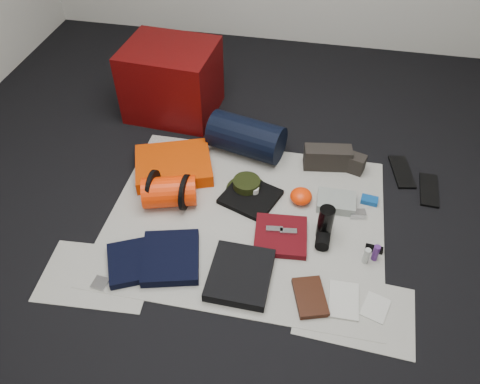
% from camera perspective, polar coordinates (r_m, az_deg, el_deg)
% --- Properties ---
extents(floor, '(4.50, 4.50, 0.02)m').
position_cam_1_polar(floor, '(2.78, 0.70, -3.42)').
color(floor, black).
rests_on(floor, ground).
extents(newspaper_mat, '(1.60, 1.30, 0.01)m').
position_cam_1_polar(newspaper_mat, '(2.77, 0.70, -3.25)').
color(newspaper_mat, beige).
rests_on(newspaper_mat, floor).
extents(newspaper_sheet_front_left, '(0.61, 0.44, 0.00)m').
position_cam_1_polar(newspaper_sheet_front_left, '(2.63, -17.04, -9.67)').
color(newspaper_sheet_front_left, beige).
rests_on(newspaper_sheet_front_left, floor).
extents(newspaper_sheet_front_right, '(0.60, 0.43, 0.00)m').
position_cam_1_polar(newspaper_sheet_front_right, '(2.47, 13.83, -13.93)').
color(newspaper_sheet_front_right, beige).
rests_on(newspaper_sheet_front_right, floor).
extents(red_cabinet, '(0.66, 0.56, 0.52)m').
position_cam_1_polar(red_cabinet, '(3.49, -8.31, 13.30)').
color(red_cabinet, '#500505').
rests_on(red_cabinet, floor).
extents(sleeping_pad, '(0.59, 0.53, 0.09)m').
position_cam_1_polar(sleeping_pad, '(3.06, -8.10, 3.23)').
color(sleeping_pad, '#D63C02').
rests_on(sleeping_pad, newspaper_mat).
extents(stuff_sack, '(0.36, 0.27, 0.19)m').
position_cam_1_polar(stuff_sack, '(2.82, -8.60, 0.03)').
color(stuff_sack, '#FE3204').
rests_on(stuff_sack, newspaper_mat).
extents(sack_strap_left, '(0.02, 0.22, 0.22)m').
position_cam_1_polar(sack_strap_left, '(2.84, -10.55, 0.53)').
color(sack_strap_left, black).
rests_on(sack_strap_left, newspaper_mat).
extents(sack_strap_right, '(0.03, 0.22, 0.22)m').
position_cam_1_polar(sack_strap_right, '(2.78, -6.68, -0.03)').
color(sack_strap_right, black).
rests_on(sack_strap_right, newspaper_mat).
extents(navy_duffel, '(0.54, 0.37, 0.26)m').
position_cam_1_polar(navy_duffel, '(3.13, 0.77, 6.75)').
color(navy_duffel, black).
rests_on(navy_duffel, newspaper_mat).
extents(boonie_brim, '(0.31, 0.31, 0.01)m').
position_cam_1_polar(boonie_brim, '(2.93, 0.81, 0.31)').
color(boonie_brim, black).
rests_on(boonie_brim, newspaper_mat).
extents(boonie_crown, '(0.17, 0.17, 0.08)m').
position_cam_1_polar(boonie_crown, '(2.90, 0.82, 0.88)').
color(boonie_crown, black).
rests_on(boonie_crown, boonie_brim).
extents(hiking_boot_left, '(0.31, 0.16, 0.15)m').
position_cam_1_polar(hiking_boot_left, '(3.09, 10.60, 4.14)').
color(hiking_boot_left, black).
rests_on(hiking_boot_left, newspaper_mat).
extents(hiking_boot_right, '(0.26, 0.16, 0.12)m').
position_cam_1_polar(hiking_boot_right, '(3.12, 12.83, 3.77)').
color(hiking_boot_right, black).
rests_on(hiking_boot_right, newspaper_mat).
extents(flip_flop_left, '(0.17, 0.32, 0.02)m').
position_cam_1_polar(flip_flop_left, '(3.23, 19.12, 2.34)').
color(flip_flop_left, black).
rests_on(flip_flop_left, floor).
extents(flip_flop_right, '(0.12, 0.30, 0.02)m').
position_cam_1_polar(flip_flop_right, '(3.16, 22.04, 0.23)').
color(flip_flop_right, black).
rests_on(flip_flop_right, floor).
extents(trousers_navy_a, '(0.34, 0.36, 0.04)m').
position_cam_1_polar(trousers_navy_a, '(2.60, -13.04, -8.32)').
color(trousers_navy_a, black).
rests_on(trousers_navy_a, newspaper_mat).
extents(trousers_navy_b, '(0.38, 0.41, 0.05)m').
position_cam_1_polar(trousers_navy_b, '(2.58, -8.43, -7.88)').
color(trousers_navy_b, black).
rests_on(trousers_navy_b, newspaper_mat).
extents(trousers_charcoal, '(0.32, 0.37, 0.06)m').
position_cam_1_polar(trousers_charcoal, '(2.48, 0.02, -10.04)').
color(trousers_charcoal, black).
rests_on(trousers_charcoal, newspaper_mat).
extents(black_tshirt, '(0.39, 0.38, 0.03)m').
position_cam_1_polar(black_tshirt, '(2.87, 1.28, -0.59)').
color(black_tshirt, black).
rests_on(black_tshirt, newspaper_mat).
extents(red_shirt, '(0.32, 0.32, 0.04)m').
position_cam_1_polar(red_shirt, '(2.66, 4.98, -5.34)').
color(red_shirt, '#50080E').
rests_on(red_shirt, newspaper_mat).
extents(orange_stuff_sack, '(0.16, 0.16, 0.09)m').
position_cam_1_polar(orange_stuff_sack, '(2.85, 7.45, -0.52)').
color(orange_stuff_sack, '#FE3204').
rests_on(orange_stuff_sack, newspaper_mat).
extents(first_aid_pouch, '(0.23, 0.17, 0.06)m').
position_cam_1_polar(first_aid_pouch, '(2.88, 11.65, -1.17)').
color(first_aid_pouch, gray).
rests_on(first_aid_pouch, newspaper_mat).
extents(water_bottle, '(0.09, 0.09, 0.22)m').
position_cam_1_polar(water_bottle, '(2.64, 10.35, -3.73)').
color(water_bottle, black).
rests_on(water_bottle, newspaper_mat).
extents(speaker, '(0.09, 0.21, 0.08)m').
position_cam_1_polar(speaker, '(2.68, 10.16, -4.99)').
color(speaker, black).
rests_on(speaker, newspaper_mat).
extents(compact_camera, '(0.10, 0.07, 0.04)m').
position_cam_1_polar(compact_camera, '(2.85, 14.15, -2.61)').
color(compact_camera, '#B8B8BD').
rests_on(compact_camera, newspaper_mat).
extents(cyan_case, '(0.11, 0.08, 0.03)m').
position_cam_1_polar(cyan_case, '(2.95, 15.50, -0.98)').
color(cyan_case, '#0E458B').
rests_on(cyan_case, newspaper_mat).
extents(toiletry_purple, '(0.04, 0.04, 0.10)m').
position_cam_1_polar(toiletry_purple, '(2.64, 16.21, -7.12)').
color(toiletry_purple, '#4B216C').
rests_on(toiletry_purple, newspaper_mat).
extents(toiletry_clear, '(0.04, 0.04, 0.10)m').
position_cam_1_polar(toiletry_clear, '(2.62, 15.16, -7.52)').
color(toiletry_clear, '#A7ABA7').
rests_on(toiletry_clear, newspaper_mat).
extents(paperback_book, '(0.21, 0.26, 0.03)m').
position_cam_1_polar(paperback_book, '(2.45, 8.54, -12.55)').
color(paperback_book, black).
rests_on(paperback_book, newspaper_mat).
extents(map_booklet, '(0.15, 0.22, 0.01)m').
position_cam_1_polar(map_booklet, '(2.48, 12.54, -12.75)').
color(map_booklet, '#B9BAB1').
rests_on(map_booklet, newspaper_mat).
extents(map_printout, '(0.16, 0.18, 0.01)m').
position_cam_1_polar(map_printout, '(2.50, 16.20, -13.36)').
color(map_printout, '#B9BAB1').
rests_on(map_printout, newspaper_mat).
extents(sunglasses, '(0.10, 0.05, 0.02)m').
position_cam_1_polar(sunglasses, '(2.71, 16.03, -6.68)').
color(sunglasses, black).
rests_on(sunglasses, newspaper_mat).
extents(key_cluster, '(0.08, 0.08, 0.01)m').
position_cam_1_polar(key_cluster, '(2.58, -16.68, -10.60)').
color(key_cluster, '#B8B8BD').
rests_on(key_cluster, newspaper_mat).
extents(tape_roll, '(0.05, 0.05, 0.04)m').
position_cam_1_polar(tape_roll, '(2.86, 1.79, 0.24)').
color(tape_roll, white).
rests_on(tape_roll, black_tshirt).
extents(energy_bar_a, '(0.10, 0.05, 0.01)m').
position_cam_1_polar(energy_bar_a, '(2.66, 4.22, -4.53)').
color(energy_bar_a, '#B8B8BD').
rests_on(energy_bar_a, red_shirt).
extents(energy_bar_b, '(0.10, 0.05, 0.01)m').
position_cam_1_polar(energy_bar_b, '(2.65, 5.93, -4.77)').
color(energy_bar_b, '#B8B8BD').
rests_on(energy_bar_b, red_shirt).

